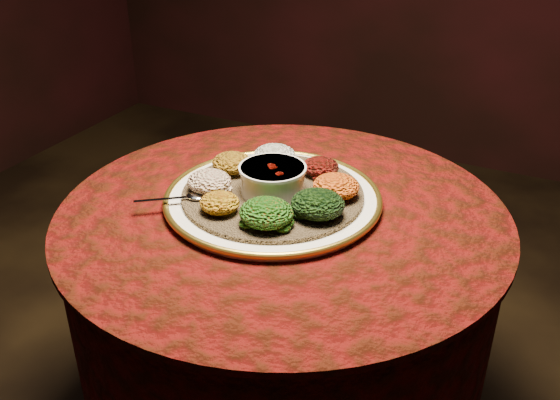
% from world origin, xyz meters
% --- Properties ---
extents(table, '(0.96, 0.96, 0.73)m').
position_xyz_m(table, '(0.00, 0.00, 0.55)').
color(table, black).
rests_on(table, ground).
extents(platter, '(0.47, 0.47, 0.02)m').
position_xyz_m(platter, '(-0.03, 0.01, 0.75)').
color(platter, white).
rests_on(platter, table).
extents(injera, '(0.52, 0.52, 0.01)m').
position_xyz_m(injera, '(-0.03, 0.01, 0.76)').
color(injera, brown).
rests_on(injera, platter).
extents(stew_bowl, '(0.14, 0.14, 0.06)m').
position_xyz_m(stew_bowl, '(-0.03, 0.01, 0.80)').
color(stew_bowl, silver).
rests_on(stew_bowl, injera).
extents(spoon, '(0.13, 0.09, 0.01)m').
position_xyz_m(spoon, '(-0.17, -0.09, 0.77)').
color(spoon, silver).
rests_on(spoon, injera).
extents(portion_ayib, '(0.10, 0.09, 0.05)m').
position_xyz_m(portion_ayib, '(-0.09, 0.14, 0.79)').
color(portion_ayib, white).
rests_on(portion_ayib, injera).
extents(portion_kitfo, '(0.08, 0.08, 0.04)m').
position_xyz_m(portion_kitfo, '(0.03, 0.14, 0.78)').
color(portion_kitfo, black).
rests_on(portion_kitfo, injera).
extents(portion_tikil, '(0.10, 0.09, 0.05)m').
position_xyz_m(portion_tikil, '(0.10, 0.06, 0.79)').
color(portion_tikil, '#B4790F').
rests_on(portion_tikil, injera).
extents(portion_gomen, '(0.11, 0.10, 0.05)m').
position_xyz_m(portion_gomen, '(0.09, -0.04, 0.79)').
color(portion_gomen, black).
rests_on(portion_gomen, injera).
extents(portion_mixveg, '(0.11, 0.10, 0.05)m').
position_xyz_m(portion_mixveg, '(0.02, -0.11, 0.79)').
color(portion_mixveg, '#973209').
rests_on(portion_mixveg, injera).
extents(portion_kik, '(0.08, 0.08, 0.04)m').
position_xyz_m(portion_kik, '(-0.09, -0.11, 0.78)').
color(portion_kik, '#AA7D0F').
rests_on(portion_kik, injera).
extents(portion_timatim, '(0.10, 0.09, 0.05)m').
position_xyz_m(portion_timatim, '(-0.15, -0.04, 0.78)').
color(portion_timatim, maroon).
rests_on(portion_timatim, injera).
extents(portion_shiro, '(0.09, 0.09, 0.04)m').
position_xyz_m(portion_shiro, '(-0.16, 0.06, 0.78)').
color(portion_shiro, '#976B12').
rests_on(portion_shiro, injera).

